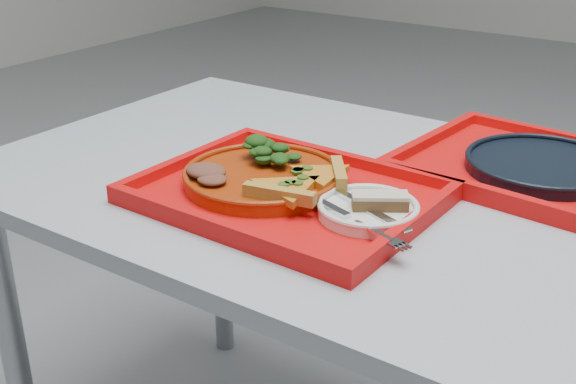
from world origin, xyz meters
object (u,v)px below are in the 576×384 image
object	(u,v)px
tray_far	(542,174)
navy_plate	(543,166)
tray_main	(288,197)
dinner_plate	(263,179)
dessert_bar	(380,201)

from	to	relation	value
tray_far	navy_plate	bearing A→B (deg)	-174.46
tray_main	navy_plate	xyz separation A→B (m)	(0.31, 0.33, 0.01)
dinner_plate	tray_far	bearing A→B (deg)	41.30
dessert_bar	dinner_plate	bearing A→B (deg)	146.33
tray_far	dinner_plate	xyz separation A→B (m)	(-0.36, -0.32, 0.02)
tray_main	dessert_bar	bearing A→B (deg)	4.31
tray_far	dessert_bar	xyz separation A→B (m)	(-0.15, -0.32, 0.03)
tray_main	dinner_plate	xyz separation A→B (m)	(-0.06, 0.01, 0.02)
tray_main	navy_plate	distance (m)	0.45
navy_plate	dessert_bar	size ratio (longest dim) A/B	3.00
navy_plate	dessert_bar	xyz separation A→B (m)	(-0.15, -0.32, 0.02)
tray_far	navy_plate	world-z (taller)	navy_plate
tray_main	dessert_bar	world-z (taller)	dessert_bar
navy_plate	dessert_bar	world-z (taller)	dessert_bar
navy_plate	dessert_bar	bearing A→B (deg)	-114.56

